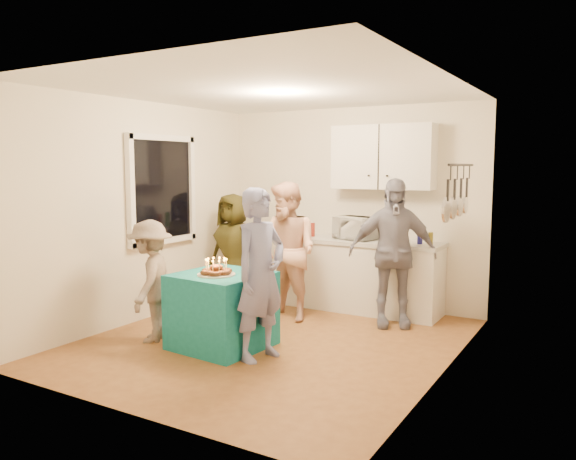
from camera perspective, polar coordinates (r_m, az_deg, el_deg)
The scene contains 19 objects.
floor at distance 6.02m, azimuth -1.72°, elevation -11.27°, with size 4.00×4.00×0.00m, color brown.
ceiling at distance 5.78m, azimuth -1.81°, elevation 14.08°, with size 4.00×4.00×0.00m, color white.
back_wall at distance 7.52m, azimuth 6.37°, elevation 2.37°, with size 3.60×3.60×0.00m, color silver.
left_wall at distance 6.88m, azimuth -14.57°, elevation 1.82°, with size 4.00×4.00×0.00m, color silver.
right_wall at distance 5.04m, azimuth 15.85°, elevation 0.13°, with size 4.00×4.00×0.00m, color silver.
window_night at distance 7.06m, azimuth -12.73°, elevation 4.01°, with size 0.04×1.00×1.20m, color black.
counter at distance 7.28m, azimuth 6.76°, elevation -4.68°, with size 2.20×0.58×0.86m, color white.
countertop at distance 7.21m, azimuth 6.81°, elevation -1.13°, with size 2.24×0.62×0.05m, color beige.
upper_cabinet at distance 7.17m, azimuth 9.62°, elevation 7.31°, with size 1.30×0.30×0.80m, color white.
pot_rack at distance 5.72m, azimuth 16.93°, elevation 3.84°, with size 0.12×1.00×0.60m, color black.
microwave at distance 7.19m, azimuth 6.87°, elevation 0.19°, with size 0.52×0.35×0.29m, color white.
party_table at distance 5.80m, azimuth -6.72°, elevation -8.09°, with size 0.85×0.85×0.76m, color #127078.
donut_cake at distance 5.62m, azimuth -7.30°, elevation -3.68°, with size 0.38×0.38×0.18m, color #381C0C, non-canonical shape.
punch_jar at distance 5.73m, azimuth -2.90°, elevation -2.62°, with size 0.22×0.22×0.34m, color #B8130E.
man_birthday at distance 5.33m, azimuth -2.83°, elevation -4.51°, with size 0.60×0.39×1.64m, color #787EAF.
woman_back_left at distance 7.54m, azimuth -5.61°, elevation -1.92°, with size 0.72×0.47×1.47m, color #4C4715.
woman_back_center at distance 6.68m, azimuth -0.04°, elevation -2.19°, with size 0.81×0.63×1.66m, color #E28E76.
woman_back_right at distance 6.52m, azimuth 10.55°, elevation -2.29°, with size 1.00×0.42×1.70m, color black.
child_near_left at distance 6.08m, azimuth -13.81°, elevation -5.04°, with size 0.83×0.48×1.28m, color #655751.
Camera 1 is at (3.05, -4.86, 1.84)m, focal length 35.00 mm.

